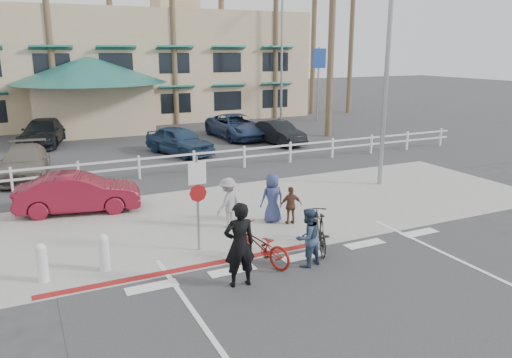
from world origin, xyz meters
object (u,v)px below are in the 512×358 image
sign_post (198,199)px  bike_black (319,230)px  bike_red (260,245)px  car_white_sedan (79,193)px

sign_post → bike_black: sign_post is taller
sign_post → bike_red: (1.11, -1.49, -0.96)m
sign_post → car_white_sedan: size_ratio=0.73×
sign_post → car_white_sedan: sign_post is taller
sign_post → bike_black: 3.35m
bike_black → car_white_sedan: size_ratio=0.47×
sign_post → car_white_sedan: bearing=117.1°
car_white_sedan → bike_red: bearing=-139.3°
bike_red → bike_black: (1.82, 0.14, 0.06)m
sign_post → bike_red: sign_post is taller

